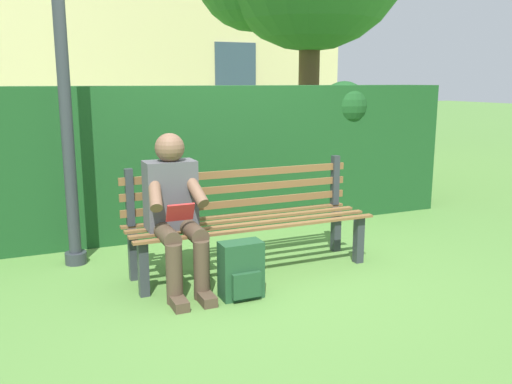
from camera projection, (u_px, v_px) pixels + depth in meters
name	position (u px, v px, depth m)	size (l,w,h in m)	color
ground	(251.00, 270.00, 4.48)	(60.00, 60.00, 0.00)	#517F38
park_bench	(247.00, 216.00, 4.47)	(2.01, 0.52, 0.88)	#2D3338
person_seated	(175.00, 208.00, 4.01)	(0.44, 0.73, 1.16)	#4C4C51
hedge_backdrop	(196.00, 156.00, 5.62)	(5.83, 0.66, 1.53)	#19471E
building_facade	(98.00, 7.00, 11.39)	(9.96, 3.06, 6.13)	beige
backpack	(241.00, 270.00, 3.89)	(0.30, 0.24, 0.41)	#1E4728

